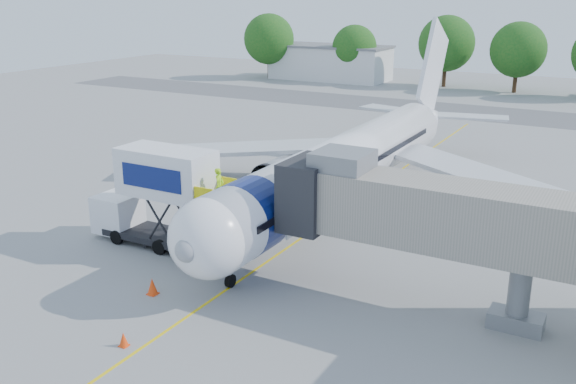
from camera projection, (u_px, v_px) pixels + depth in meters
The scene contains 14 objects.
ground at pixel (320, 225), 38.19m from camera, with size 160.00×160.00×0.00m, color #959593.
guidance_line at pixel (320, 225), 38.19m from camera, with size 0.15×70.00×0.01m, color yellow.
taxiway_strip at pixel (483, 113), 73.20m from camera, with size 120.00×10.00×0.01m, color #59595B.
aircraft at pixel (349, 162), 40.74m from camera, with size 34.17×37.73×11.35m.
jet_bridge at pixel (416, 212), 27.35m from camera, with size 13.90×3.20×6.60m.
catering_hiloader at pixel (158, 197), 34.43m from camera, with size 8.50×2.44×5.50m.
ground_tug at pixel (183, 381), 21.76m from camera, with size 3.72×2.42×1.38m.
safety_cone_a at pixel (152, 287), 29.44m from camera, with size 0.50×0.50×0.79m.
safety_cone_b at pixel (124, 339), 25.16m from camera, with size 0.38×0.38×0.60m.
outbuilding_left at pixel (330, 62), 100.39m from camera, with size 18.40×8.40×5.30m.
tree_a at pixel (269, 39), 100.74m from camera, with size 7.87×7.87×10.04m.
tree_b at pixel (354, 47), 96.44m from camera, with size 6.72×6.72×8.56m.
tree_c at pixel (447, 43), 91.54m from camera, with size 7.96×7.96×10.14m.
tree_d at pixel (518, 50), 86.27m from camera, with size 7.45×7.45×9.50m.
Camera 1 is at (15.77, -32.23, 13.37)m, focal length 40.00 mm.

